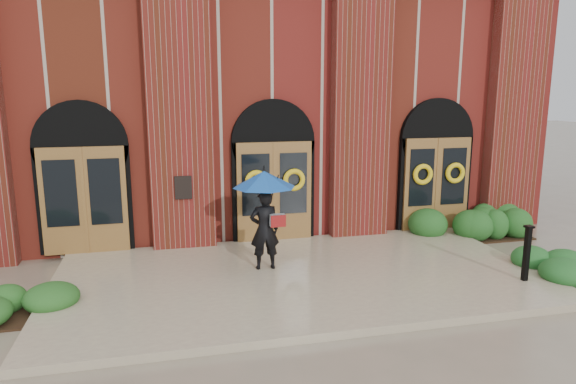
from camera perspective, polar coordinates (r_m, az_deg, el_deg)
name	(u,v)px	position (r m, az deg, el deg)	size (l,w,h in m)	color
ground	(302,283)	(10.76, 1.58, -10.09)	(90.00, 90.00, 0.00)	gray
landing	(300,277)	(10.87, 1.37, -9.44)	(10.00, 5.30, 0.15)	tan
church_building	(238,101)	(18.63, -5.53, 10.03)	(16.20, 12.53, 7.00)	maroon
man_with_umbrella	(264,201)	(10.76, -2.63, -1.00)	(1.35, 1.35, 2.12)	black
metal_post	(527,252)	(11.34, 25.00, -6.05)	(0.16, 0.16, 1.14)	black
hedge_wall_right	(468,223)	(14.66, 19.33, -3.29)	(2.98, 1.19, 0.77)	#1E4D1B
hedge_front_left	(29,301)	(10.38, -26.81, -10.79)	(1.35, 1.15, 0.48)	#21501B
hedge_front_right	(544,265)	(12.28, 26.60, -7.30)	(1.47, 1.26, 0.52)	#1D511F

